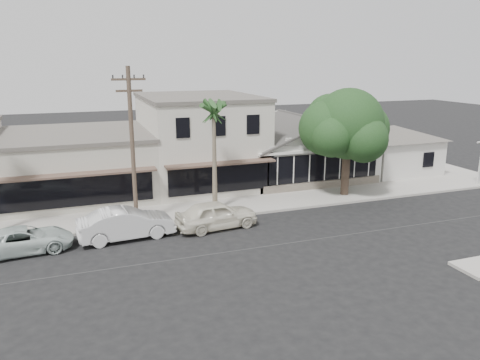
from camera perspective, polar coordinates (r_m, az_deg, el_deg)
name	(u,v)px	position (r m, az deg, el deg)	size (l,w,h in m)	color
ground	(320,239)	(25.62, 9.78, -7.07)	(140.00, 140.00, 0.00)	black
sidewalk_north	(150,215)	(29.15, -10.91, -4.27)	(90.00, 3.50, 0.15)	#9E9991
corner_shop	(300,146)	(37.81, 7.28, 4.17)	(10.40, 8.60, 5.10)	beige
side_cottage	(391,155)	(41.58, 17.98, 2.94)	(6.00, 6.00, 3.00)	beige
row_building_near	(199,142)	(35.80, -4.98, 4.68)	(8.00, 10.00, 6.50)	beige
row_building_midnear	(76,165)	(34.86, -19.38, 1.71)	(10.00, 10.00, 4.20)	beige
utility_pole	(132,145)	(26.37, -12.99, 4.22)	(1.80, 0.24, 9.00)	brown
car_0	(216,215)	(26.57, -2.89, -4.24)	(1.88, 4.68, 1.59)	silver
car_1	(126,224)	(25.75, -13.71, -5.18)	(1.77, 5.06, 1.67)	silver
car_2	(24,240)	(25.69, -24.84, -6.64)	(2.16, 4.68, 1.30)	silver
shade_tree	(346,126)	(32.82, 12.75, 6.47)	(6.76, 6.11, 7.50)	#4E3D2F
palm_east	(214,112)	(28.11, -3.22, 8.33)	(2.82, 2.82, 7.37)	#726651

